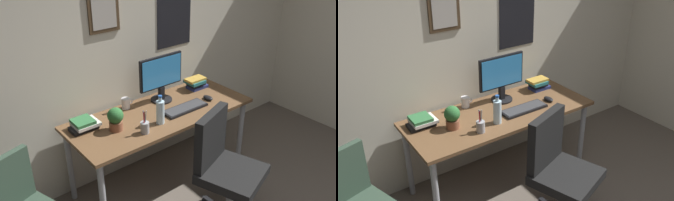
% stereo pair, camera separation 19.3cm
% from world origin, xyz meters
% --- Properties ---
extents(wall_back, '(4.40, 0.10, 2.60)m').
position_xyz_m(wall_back, '(-0.00, 2.15, 1.30)').
color(wall_back, beige).
rests_on(wall_back, ground_plane).
extents(desk, '(1.67, 0.68, 0.73)m').
position_xyz_m(desk, '(-0.07, 1.73, 0.65)').
color(desk, brown).
rests_on(desk, ground_plane).
extents(office_chair, '(0.58, 0.60, 0.95)m').
position_xyz_m(office_chair, '(0.01, 1.04, 0.53)').
color(office_chair, black).
rests_on(office_chair, ground_plane).
extents(monitor, '(0.46, 0.20, 0.43)m').
position_xyz_m(monitor, '(0.08, 1.91, 0.97)').
color(monitor, black).
rests_on(monitor, desk).
extents(keyboard, '(0.43, 0.15, 0.03)m').
position_xyz_m(keyboard, '(0.12, 1.63, 0.74)').
color(keyboard, black).
rests_on(keyboard, desk).
extents(computer_mouse, '(0.06, 0.11, 0.04)m').
position_xyz_m(computer_mouse, '(0.42, 1.65, 0.75)').
color(computer_mouse, black).
rests_on(computer_mouse, desk).
extents(water_bottle, '(0.07, 0.07, 0.25)m').
position_xyz_m(water_bottle, '(-0.19, 1.58, 0.84)').
color(water_bottle, silver).
rests_on(water_bottle, desk).
extents(coffee_mug_near, '(0.11, 0.07, 0.10)m').
position_xyz_m(coffee_mug_near, '(-0.27, 1.98, 0.78)').
color(coffee_mug_near, white).
rests_on(coffee_mug_near, desk).
extents(potted_plant, '(0.13, 0.13, 0.20)m').
position_xyz_m(potted_plant, '(-0.53, 1.72, 0.84)').
color(potted_plant, brown).
rests_on(potted_plant, desk).
extents(pen_cup, '(0.07, 0.07, 0.20)m').
position_xyz_m(pen_cup, '(-0.38, 1.53, 0.78)').
color(pen_cup, '#9EA0A5').
rests_on(pen_cup, desk).
extents(book_stack_left, '(0.23, 0.16, 0.11)m').
position_xyz_m(book_stack_left, '(0.51, 1.91, 0.79)').
color(book_stack_left, navy).
rests_on(book_stack_left, desk).
extents(book_stack_right, '(0.23, 0.17, 0.09)m').
position_xyz_m(book_stack_right, '(-0.73, 1.89, 0.77)').
color(book_stack_right, black).
rests_on(book_stack_right, desk).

